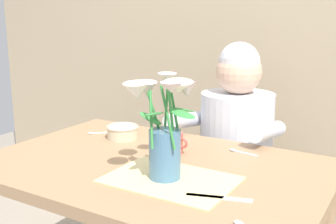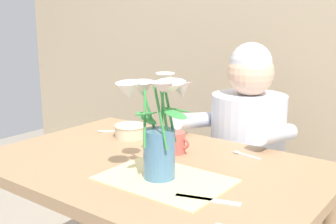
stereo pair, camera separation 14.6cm
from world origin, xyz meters
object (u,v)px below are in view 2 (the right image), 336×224
at_px(seated_person, 246,165).
at_px(flower_vase, 158,124).
at_px(ceramic_bowl, 130,130).
at_px(tea_cup, 177,143).
at_px(dinner_knife, 208,200).

xyz_separation_m(seated_person, flower_vase, (0.04, -0.72, 0.36)).
bearing_deg(ceramic_bowl, tea_cup, -10.43).
bearing_deg(dinner_knife, tea_cup, 119.80).
bearing_deg(seated_person, dinner_knife, -70.81).
bearing_deg(seated_person, tea_cup, -96.54).
xyz_separation_m(flower_vase, ceramic_bowl, (-0.39, 0.30, -0.15)).
distance_m(ceramic_bowl, dinner_knife, 0.69).
bearing_deg(tea_cup, dinner_knife, -42.33).
bearing_deg(tea_cup, flower_vase, -67.00).
distance_m(seated_person, dinner_knife, 0.83).
relative_size(ceramic_bowl, tea_cup, 1.46).
bearing_deg(flower_vase, ceramic_bowl, 142.63).
xyz_separation_m(seated_person, dinner_knife, (0.26, -0.76, 0.18)).
bearing_deg(ceramic_bowl, flower_vase, -37.37).
height_order(flower_vase, tea_cup, flower_vase).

